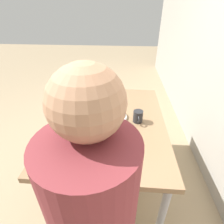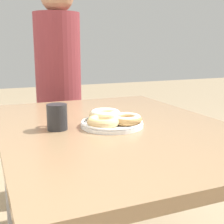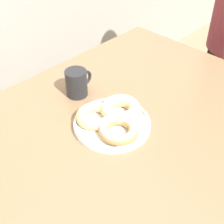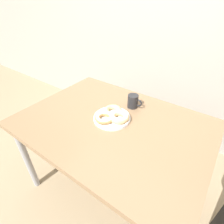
# 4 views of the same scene
# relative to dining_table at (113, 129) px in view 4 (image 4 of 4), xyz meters

# --- Properties ---
(ground_plane) EXTENTS (14.00, 14.00, 0.00)m
(ground_plane) POSITION_rel_dining_table_xyz_m (0.00, -0.10, -0.67)
(ground_plane) COLOR #937F60
(wall_back) EXTENTS (8.00, 0.05, 2.60)m
(wall_back) POSITION_rel_dining_table_xyz_m (0.00, 1.02, 0.63)
(wall_back) COLOR #9E998E
(wall_back) RESTS_ON ground_plane
(dining_table) EXTENTS (1.26, 0.92, 0.74)m
(dining_table) POSITION_rel_dining_table_xyz_m (0.00, 0.00, 0.00)
(dining_table) COLOR #846647
(dining_table) RESTS_ON ground_plane
(donut_plate) EXTENTS (0.27, 0.26, 0.06)m
(donut_plate) POSITION_rel_dining_table_xyz_m (-0.02, 0.02, 0.10)
(donut_plate) COLOR white
(donut_plate) RESTS_ON dining_table
(coffee_mug) EXTENTS (0.12, 0.08, 0.10)m
(coffee_mug) POSITION_rel_dining_table_xyz_m (0.02, 0.24, 0.12)
(coffee_mug) COLOR #232326
(coffee_mug) RESTS_ON dining_table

